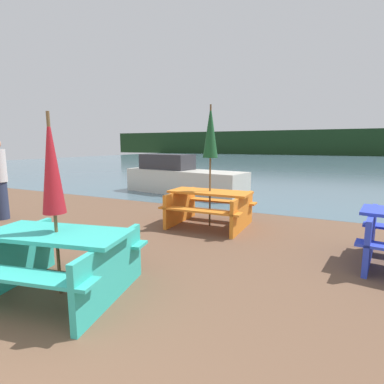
# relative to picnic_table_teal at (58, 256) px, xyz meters

# --- Properties ---
(water) EXTENTS (60.00, 50.00, 0.00)m
(water) POSITION_rel_picnic_table_teal_xyz_m (0.65, 30.03, -0.45)
(water) COLOR slate
(water) RESTS_ON ground_plane
(far_treeline) EXTENTS (80.00, 1.60, 4.00)m
(far_treeline) POSITION_rel_picnic_table_teal_xyz_m (0.65, 50.03, 1.56)
(far_treeline) COLOR #193319
(far_treeline) RESTS_ON water
(picnic_table_teal) EXTENTS (1.85, 1.68, 0.73)m
(picnic_table_teal) POSITION_rel_picnic_table_teal_xyz_m (0.00, 0.00, 0.00)
(picnic_table_teal) COLOR #33B7A8
(picnic_table_teal) RESTS_ON ground_plane
(picnic_table_orange) EXTENTS (1.68, 1.40, 0.74)m
(picnic_table_orange) POSITION_rel_picnic_table_teal_xyz_m (0.43, 3.43, 0.00)
(picnic_table_orange) COLOR orange
(picnic_table_orange) RESTS_ON ground_plane
(umbrella_crimson) EXTENTS (0.25, 0.25, 2.04)m
(umbrella_crimson) POSITION_rel_picnic_table_teal_xyz_m (0.00, 0.00, 1.03)
(umbrella_crimson) COLOR brown
(umbrella_crimson) RESTS_ON ground_plane
(umbrella_darkgreen) EXTENTS (0.31, 0.31, 2.48)m
(umbrella_darkgreen) POSITION_rel_picnic_table_teal_xyz_m (0.43, 3.43, 1.48)
(umbrella_darkgreen) COLOR brown
(umbrella_darkgreen) RESTS_ON ground_plane
(boat) EXTENTS (4.55, 1.98, 1.34)m
(boat) POSITION_rel_picnic_table_teal_xyz_m (-2.11, 6.96, 0.08)
(boat) COLOR beige
(boat) RESTS_ON water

